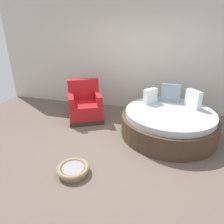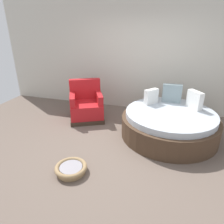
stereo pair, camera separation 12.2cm
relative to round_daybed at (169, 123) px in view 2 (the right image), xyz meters
name	(u,v)px [view 2 (the right image)]	position (x,y,z in m)	size (l,w,h in m)	color
ground_plane	(121,147)	(-0.85, -0.71, -0.29)	(8.00, 8.00, 0.02)	#66564C
back_wall	(142,53)	(-0.85, 1.40, 1.23)	(8.00, 0.12, 3.01)	beige
round_daybed	(169,123)	(0.00, 0.00, 0.00)	(1.97, 1.97, 0.96)	#473323
red_armchair	(86,106)	(-2.00, 0.31, 0.05)	(1.07, 1.07, 0.94)	#38281E
pet_basket	(71,169)	(-1.43, -1.67, -0.20)	(0.51, 0.51, 0.13)	#9E7F56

